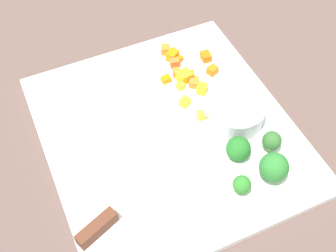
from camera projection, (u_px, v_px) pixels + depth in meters
ground_plane at (168, 134)px, 0.69m from camera, size 4.00×4.00×0.00m
cutting_board at (168, 132)px, 0.68m from camera, size 0.40×0.37×0.01m
prep_bowl at (235, 113)px, 0.68m from camera, size 0.09×0.09×0.03m
chef_knife at (126, 204)px, 0.59m from camera, size 0.12×0.26×0.02m
carrot_dice_0 at (212, 70)px, 0.75m from camera, size 0.02×0.02×0.01m
carrot_dice_1 at (174, 52)px, 0.78m from camera, size 0.02×0.01×0.01m
carrot_dice_2 at (175, 63)px, 0.76m from camera, size 0.02×0.02×0.01m
carrot_dice_3 at (166, 79)px, 0.74m from camera, size 0.01×0.02×0.01m
carrot_dice_4 at (182, 80)px, 0.73m from camera, size 0.01×0.01×0.01m
carrot_dice_5 at (206, 57)px, 0.77m from camera, size 0.02×0.02×0.01m
carrot_dice_6 at (177, 72)px, 0.74m from camera, size 0.02×0.02×0.01m
carrot_dice_7 at (180, 59)px, 0.77m from camera, size 0.01×0.01×0.01m
carrot_dice_8 at (166, 50)px, 0.78m from camera, size 0.02×0.02×0.02m
carrot_dice_9 at (172, 55)px, 0.77m from camera, size 0.03×0.03×0.02m
carrot_dice_10 at (189, 76)px, 0.74m from camera, size 0.02×0.02×0.02m
carrot_dice_11 at (194, 82)px, 0.73m from camera, size 0.02×0.02×0.01m
pepper_dice_0 at (184, 77)px, 0.73m from camera, size 0.02×0.03×0.02m
pepper_dice_1 at (202, 89)px, 0.72m from camera, size 0.02×0.02×0.01m
pepper_dice_2 at (185, 102)px, 0.70m from camera, size 0.02×0.02×0.01m
pepper_dice_3 at (181, 86)px, 0.73m from camera, size 0.01×0.01×0.01m
pepper_dice_4 at (200, 114)px, 0.69m from camera, size 0.01×0.01×0.01m
broccoli_floret_0 at (238, 149)px, 0.63m from camera, size 0.04×0.04×0.04m
broccoli_floret_1 at (272, 141)px, 0.64m from camera, size 0.03×0.03×0.04m
broccoli_floret_2 at (274, 167)px, 0.61m from camera, size 0.04×0.04×0.05m
broccoli_floret_3 at (242, 185)px, 0.60m from camera, size 0.03×0.03×0.03m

